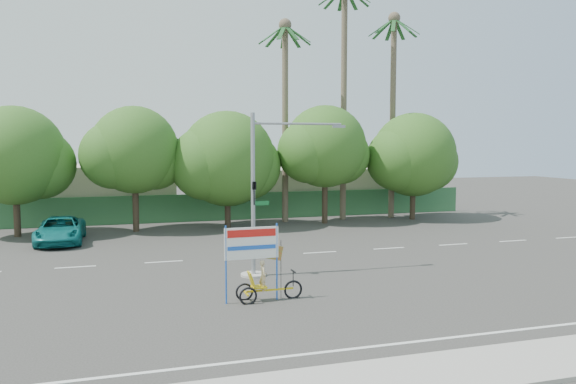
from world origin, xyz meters
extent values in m
plane|color=#33302D|center=(0.00, 0.00, 0.00)|extent=(120.00, 120.00, 0.00)
cube|color=gray|center=(0.00, -7.50, 0.06)|extent=(50.00, 2.40, 0.12)
cube|color=#336B3D|center=(0.00, 21.50, 1.00)|extent=(38.00, 0.08, 2.00)
cube|color=beige|center=(-10.00, 26.00, 2.00)|extent=(12.00, 8.00, 4.00)
cube|color=beige|center=(8.00, 26.00, 1.80)|extent=(14.00, 8.00, 3.60)
cylinder|color=#473828|center=(-14.00, 18.00, 1.76)|extent=(0.40, 0.40, 3.52)
sphere|color=#2E5719|center=(-14.00, 18.00, 4.96)|extent=(6.00, 6.00, 6.00)
sphere|color=#2E5719|center=(-12.65, 18.30, 4.40)|extent=(4.32, 4.32, 4.32)
cylinder|color=#473828|center=(-7.00, 18.00, 1.87)|extent=(0.40, 0.40, 3.74)
sphere|color=#2E5719|center=(-7.00, 18.00, 5.27)|extent=(5.60, 5.60, 5.60)
sphere|color=#2E5719|center=(-5.74, 18.30, 4.68)|extent=(4.03, 4.03, 4.03)
sphere|color=#2E5719|center=(-8.26, 17.75, 4.93)|extent=(4.26, 4.26, 4.26)
cylinder|color=#473828|center=(-1.00, 18.00, 1.65)|extent=(0.40, 0.40, 3.30)
sphere|color=#2E5719|center=(-1.00, 18.00, 4.65)|extent=(6.40, 6.40, 6.40)
sphere|color=#2E5719|center=(0.44, 18.30, 4.12)|extent=(4.61, 4.61, 4.61)
sphere|color=#2E5719|center=(-2.44, 17.75, 4.35)|extent=(4.86, 4.86, 4.86)
cylinder|color=#473828|center=(6.00, 18.00, 1.94)|extent=(0.40, 0.40, 3.87)
sphere|color=#2E5719|center=(6.00, 18.00, 5.46)|extent=(5.80, 5.80, 5.80)
sphere|color=#2E5719|center=(7.30, 18.30, 4.84)|extent=(4.18, 4.18, 4.18)
sphere|color=#2E5719|center=(4.70, 17.75, 5.10)|extent=(4.41, 4.41, 4.41)
cylinder|color=#473828|center=(13.00, 18.00, 1.72)|extent=(0.40, 0.40, 3.43)
sphere|color=#2E5719|center=(13.00, 18.00, 4.84)|extent=(6.20, 6.20, 6.20)
sphere|color=#2E5719|center=(14.39, 18.30, 4.29)|extent=(4.46, 4.46, 4.46)
sphere|color=#2E5719|center=(11.61, 17.75, 4.52)|extent=(4.71, 4.71, 4.71)
cylinder|color=#70604C|center=(8.00, 19.50, 8.50)|extent=(0.44, 0.44, 17.00)
cylinder|color=#70604C|center=(12.00, 19.50, 7.50)|extent=(0.44, 0.44, 15.00)
sphere|color=#70604C|center=(12.00, 19.50, 15.00)|extent=(0.90, 0.90, 0.90)
cube|color=#1C4C21|center=(12.94, 19.50, 14.34)|extent=(1.91, 0.28, 1.36)
cube|color=#1C4C21|center=(12.72, 20.11, 14.34)|extent=(1.65, 1.44, 1.36)
cube|color=#1C4C21|center=(12.16, 20.43, 14.34)|extent=(0.61, 1.93, 1.36)
cube|color=#1C4C21|center=(11.53, 20.32, 14.34)|extent=(1.20, 1.80, 1.36)
cube|color=#1C4C21|center=(11.11, 19.82, 14.34)|extent=(1.89, 0.92, 1.36)
cube|color=#1C4C21|center=(11.11, 19.18, 14.34)|extent=(1.89, 0.92, 1.36)
cube|color=#1C4C21|center=(11.53, 18.68, 14.34)|extent=(1.20, 1.80, 1.36)
cube|color=#1C4C21|center=(12.16, 18.57, 14.34)|extent=(0.61, 1.93, 1.36)
cube|color=#1C4C21|center=(12.72, 18.89, 14.34)|extent=(1.65, 1.44, 1.36)
cylinder|color=#70604C|center=(3.50, 19.50, 7.00)|extent=(0.44, 0.44, 14.00)
sphere|color=#70604C|center=(3.50, 19.50, 14.00)|extent=(0.90, 0.90, 0.90)
cube|color=#1C4C21|center=(4.44, 19.50, 13.34)|extent=(1.91, 0.28, 1.36)
cube|color=#1C4C21|center=(4.22, 20.11, 13.34)|extent=(1.65, 1.44, 1.36)
cube|color=#1C4C21|center=(3.66, 20.43, 13.34)|extent=(0.61, 1.93, 1.36)
cube|color=#1C4C21|center=(3.03, 20.32, 13.34)|extent=(1.20, 1.80, 1.36)
cube|color=#1C4C21|center=(2.61, 19.82, 13.34)|extent=(1.89, 0.92, 1.36)
cube|color=#1C4C21|center=(2.61, 19.18, 13.34)|extent=(1.89, 0.92, 1.36)
cube|color=#1C4C21|center=(3.03, 18.68, 13.34)|extent=(1.20, 1.80, 1.36)
cube|color=#1C4C21|center=(3.66, 18.57, 13.34)|extent=(0.61, 1.93, 1.36)
cube|color=#1C4C21|center=(4.22, 18.89, 13.34)|extent=(1.65, 1.44, 1.36)
cylinder|color=gray|center=(-2.50, 4.00, 0.05)|extent=(1.10, 1.10, 0.10)
cylinder|color=gray|center=(-2.50, 4.00, 3.50)|extent=(0.18, 0.18, 7.00)
cylinder|color=gray|center=(-0.50, 4.00, 6.55)|extent=(4.00, 0.10, 0.10)
cube|color=gray|center=(1.40, 4.00, 6.45)|extent=(0.55, 0.20, 0.12)
imported|color=black|center=(-2.50, 3.78, 3.60)|extent=(0.16, 0.20, 1.00)
cube|color=#14662D|center=(-2.15, 4.00, 3.15)|extent=(0.70, 0.04, 0.18)
torus|color=black|center=(-1.88, 0.20, 0.31)|extent=(0.71, 0.09, 0.71)
torus|color=black|center=(-3.67, 0.47, 0.29)|extent=(0.66, 0.09, 0.66)
torus|color=black|center=(-3.66, -0.11, 0.29)|extent=(0.66, 0.09, 0.66)
cube|color=gold|center=(-2.77, 0.19, 0.38)|extent=(1.78, 0.09, 0.06)
cube|color=gold|center=(-3.66, 0.18, 0.31)|extent=(0.07, 0.63, 0.05)
cube|color=gold|center=(-3.19, 0.19, 0.52)|extent=(0.53, 0.45, 0.06)
cube|color=gold|center=(-3.47, 0.18, 0.82)|extent=(0.24, 0.44, 0.57)
cylinder|color=black|center=(-1.88, 0.20, 0.73)|extent=(0.03, 0.03, 0.58)
cube|color=black|center=(-1.88, 0.20, 1.02)|extent=(0.05, 0.47, 0.04)
imported|color=#CCB284|center=(-3.03, 0.19, 0.92)|extent=(0.28, 0.42, 1.13)
cylinder|color=blue|center=(-4.39, 0.17, 1.41)|extent=(0.06, 0.06, 2.83)
cylinder|color=blue|center=(-2.51, 0.20, 1.41)|extent=(0.06, 0.06, 2.83)
cube|color=white|center=(-3.45, 0.18, 2.15)|extent=(1.99, 0.08, 1.15)
cube|color=red|center=(-3.45, 0.15, 2.51)|extent=(1.78, 0.04, 0.27)
cube|color=blue|center=(-3.45, 0.15, 1.99)|extent=(1.78, 0.04, 0.15)
cylinder|color=black|center=(-2.35, 0.20, 1.10)|extent=(0.02, 0.02, 2.20)
cube|color=red|center=(-2.72, 0.19, 1.78)|extent=(0.93, 0.03, 0.69)
imported|color=#107070|center=(-11.27, 14.89, 0.75)|extent=(2.52, 5.40, 1.49)
camera|label=1|loc=(-7.92, -19.23, 5.76)|focal=35.00mm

